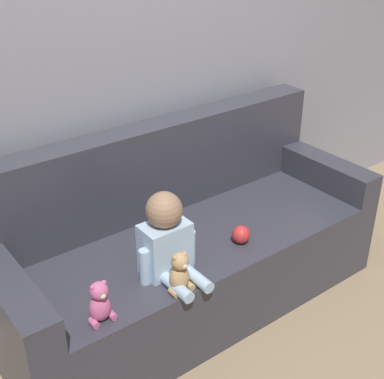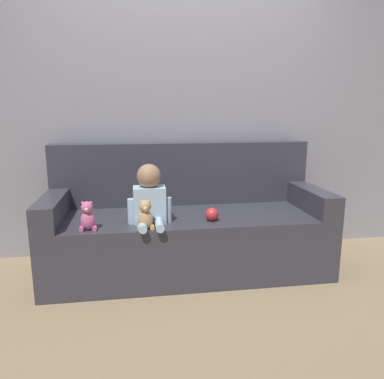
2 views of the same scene
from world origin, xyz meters
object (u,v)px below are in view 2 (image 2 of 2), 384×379
at_px(plush_toy_side, 88,217).
at_px(toy_ball, 212,214).
at_px(couch, 186,227).
at_px(teddy_bear_brown, 145,216).
at_px(person_baby, 149,198).

xyz_separation_m(plush_toy_side, toy_ball, (0.87, 0.08, -0.05)).
xyz_separation_m(couch, teddy_bear_brown, (-0.34, -0.42, 0.23)).
bearing_deg(plush_toy_side, teddy_bear_brown, -6.19).
relative_size(couch, toy_ball, 22.48).
relative_size(teddy_bear_brown, toy_ball, 2.12).
bearing_deg(person_baby, plush_toy_side, -165.35).
xyz_separation_m(couch, toy_ball, (0.15, -0.29, 0.18)).
height_order(couch, teddy_bear_brown, couch).
relative_size(person_baby, plush_toy_side, 2.12).
xyz_separation_m(person_baby, plush_toy_side, (-0.42, -0.11, -0.09)).
distance_m(person_baby, plush_toy_side, 0.44).
bearing_deg(person_baby, couch, 41.58).
bearing_deg(couch, toy_ball, -63.50).
relative_size(couch, plush_toy_side, 10.84).
xyz_separation_m(person_baby, teddy_bear_brown, (-0.04, -0.15, -0.09)).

